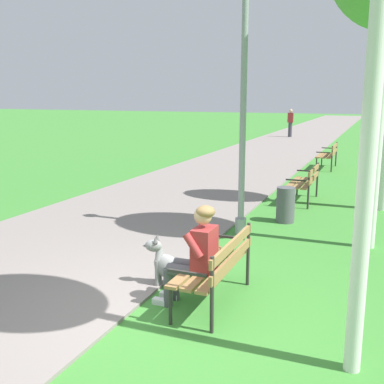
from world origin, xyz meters
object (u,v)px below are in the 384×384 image
park_bench_far (329,154)px  litter_bin (286,205)px  park_bench_mid (305,180)px  pedestrian_distant (290,123)px  lamp_post_near (243,108)px  park_bench_near (218,263)px  person_seated_on_near_bench (196,252)px  dog_grey (171,269)px

park_bench_far → litter_bin: (0.02, -7.35, -0.16)m
park_bench_far → litter_bin: size_ratio=2.14×
park_bench_mid → pedestrian_distant: pedestrian_distant is taller
park_bench_mid → lamp_post_near: (-0.64, -3.08, 1.74)m
park_bench_near → person_seated_on_near_bench: (-0.21, -0.18, 0.17)m
dog_grey → litter_bin: (0.72, 3.78, 0.09)m
park_bench_mid → person_seated_on_near_bench: bearing=-92.7°
lamp_post_near → litter_bin: 2.29m
park_bench_near → park_bench_far: bearing=90.0°
park_bench_far → pedestrian_distant: bearing=107.1°
park_bench_near → lamp_post_near: 3.40m
dog_grey → litter_bin: bearing=79.2°
park_bench_far → park_bench_mid: bearing=-89.1°
park_bench_mid → person_seated_on_near_bench: (-0.29, -6.13, 0.17)m
park_bench_near → dog_grey: size_ratio=1.82×
park_bench_near → park_bench_mid: bearing=89.2°
park_bench_near → park_bench_far: 11.35m
park_bench_mid → person_seated_on_near_bench: person_seated_on_near_bench is taller
park_bench_near → person_seated_on_near_bench: 0.32m
dog_grey → park_bench_far: bearing=86.4°
park_bench_mid → person_seated_on_near_bench: 6.14m
park_bench_near → lamp_post_near: lamp_post_near is taller
person_seated_on_near_bench → litter_bin: 4.20m
park_bench_far → lamp_post_near: bearing=-93.7°
person_seated_on_near_bench → lamp_post_near: bearing=96.7°
pedestrian_distant → park_bench_mid: bearing=-78.0°
park_bench_mid → litter_bin: park_bench_mid is taller
park_bench_near → pedestrian_distant: 22.92m
park_bench_far → person_seated_on_near_bench: size_ratio=1.20×
litter_bin → pedestrian_distant: pedestrian_distant is taller
park_bench_near → park_bench_far: (-0.01, 11.35, 0.00)m
lamp_post_near → pedestrian_distant: 20.06m
lamp_post_near → litter_bin: size_ratio=6.22×
park_bench_mid → pedestrian_distant: (-3.55, 16.71, 0.33)m
park_bench_mid → dog_grey: (-0.79, -5.72, -0.25)m
park_bench_far → dog_grey: bearing=-93.6°
park_bench_mid → pedestrian_distant: 17.09m
dog_grey → lamp_post_near: 3.31m
person_seated_on_near_bench → lamp_post_near: size_ratio=0.29×
park_bench_far → pedestrian_distant: 11.83m
dog_grey → person_seated_on_near_bench: bearing=-38.9°
person_seated_on_near_bench → dog_grey: person_seated_on_near_bench is taller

